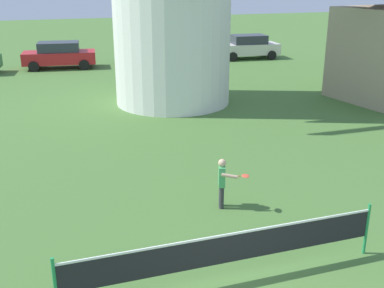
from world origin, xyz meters
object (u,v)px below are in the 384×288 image
Objects in this scene: parked_car_red at (59,55)px; parked_car_black at (160,50)px; player_far at (223,180)px; parked_car_cream at (248,46)px; tennis_net at (227,249)px.

parked_car_red is 0.95× the size of parked_car_black.
player_far is 0.27× the size of parked_car_black.
parked_car_cream is (12.23, -0.32, -0.00)m from parked_car_red.
parked_car_black reaches higher than player_far.
player_far is at bearing -100.46° from parked_car_black.
tennis_net is 24.94m from parked_car_cream.
parked_car_red is at bearing 97.11° from player_far.
parked_car_cream reaches higher than tennis_net.
parked_car_red is at bearing -179.66° from parked_car_black.
player_far is at bearing -82.89° from parked_car_red.
parked_car_black is (4.73, 22.86, 0.12)m from tennis_net.
parked_car_black is (3.71, 20.08, 0.11)m from player_far.
tennis_net is 4.85× the size of player_far.
parked_car_cream is at bearing 64.44° from tennis_net.
player_far reaches higher than tennis_net.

